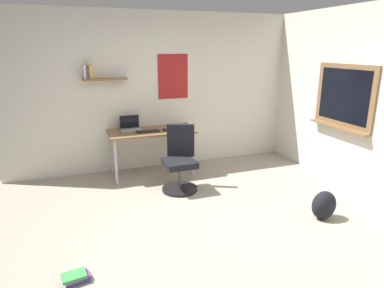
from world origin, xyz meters
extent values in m
plane|color=#9E9384|center=(0.00, 0.00, 0.00)|extent=(5.20, 5.20, 0.00)
cube|color=silver|center=(0.00, 2.45, 1.30)|extent=(5.00, 0.10, 2.60)
cube|color=olive|center=(-0.84, 2.30, 1.55)|extent=(0.68, 0.20, 0.02)
cube|color=#A51E1E|center=(0.29, 2.39, 1.55)|extent=(0.52, 0.01, 0.74)
cube|color=silver|center=(-1.13, 2.33, 1.67)|extent=(0.04, 0.14, 0.21)
cube|color=#7A3D99|center=(-1.09, 2.33, 1.64)|extent=(0.03, 0.14, 0.16)
cube|color=gold|center=(-1.05, 2.33, 1.66)|extent=(0.04, 0.14, 0.20)
cube|color=olive|center=(2.38, 0.72, 1.35)|extent=(0.04, 1.10, 0.90)
cube|color=black|center=(2.37, 0.72, 1.35)|extent=(0.01, 0.94, 0.76)
cube|color=olive|center=(2.34, 0.72, 0.89)|extent=(0.12, 1.10, 0.03)
cube|color=olive|center=(-0.20, 2.05, 0.72)|extent=(1.36, 0.64, 0.03)
cylinder|color=#B7B7BC|center=(-0.82, 1.79, 0.35)|extent=(0.04, 0.04, 0.71)
cylinder|color=#B7B7BC|center=(0.42, 1.79, 0.35)|extent=(0.04, 0.04, 0.71)
cylinder|color=#B7B7BC|center=(-0.82, 2.31, 0.35)|extent=(0.04, 0.04, 0.71)
cylinder|color=#B7B7BC|center=(0.42, 2.31, 0.35)|extent=(0.04, 0.04, 0.71)
cylinder|color=black|center=(0.01, 1.23, 0.02)|extent=(0.52, 0.52, 0.04)
cylinder|color=#4C4C51|center=(0.01, 1.23, 0.21)|extent=(0.05, 0.05, 0.34)
cube|color=black|center=(0.01, 1.23, 0.42)|extent=(0.44, 0.44, 0.09)
cube|color=black|center=(0.10, 1.41, 0.71)|extent=(0.39, 0.23, 0.48)
cube|color=#ADAFB5|center=(-0.51, 2.16, 0.75)|extent=(0.31, 0.21, 0.02)
cube|color=black|center=(-0.51, 2.26, 0.86)|extent=(0.31, 0.01, 0.21)
cube|color=black|center=(-0.27, 1.97, 0.75)|extent=(0.37, 0.13, 0.02)
ellipsoid|color=#262628|center=(0.01, 1.97, 0.75)|extent=(0.10, 0.06, 0.03)
cylinder|color=#338C4C|center=(0.38, 2.02, 0.78)|extent=(0.08, 0.08, 0.09)
ellipsoid|color=black|center=(1.41, -0.17, 0.18)|extent=(0.32, 0.22, 0.36)
cube|color=#3851B2|center=(-1.47, -0.33, 0.01)|extent=(0.22, 0.16, 0.02)
cube|color=#7A3D99|center=(-1.47, -0.34, 0.03)|extent=(0.24, 0.20, 0.02)
cube|color=#3D934C|center=(-1.49, -0.35, 0.06)|extent=(0.23, 0.18, 0.03)
camera|label=1|loc=(-1.37, -3.12, 2.03)|focal=31.43mm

